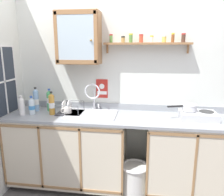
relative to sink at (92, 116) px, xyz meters
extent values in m
cube|color=silver|center=(0.33, 0.29, 0.41)|extent=(3.29, 0.05, 2.66)
cube|color=black|center=(-0.29, -0.01, -0.88)|extent=(1.38, 0.54, 0.08)
cube|color=beige|center=(-0.29, -0.04, -0.42)|extent=(1.40, 0.60, 0.83)
cube|color=#997047|center=(-0.29, -0.35, -0.05)|extent=(1.40, 0.01, 0.03)
cube|color=#997047|center=(-0.29, -0.35, -0.79)|extent=(1.40, 0.01, 0.03)
cube|color=#997047|center=(-0.99, -0.35, -0.42)|extent=(0.02, 0.01, 0.76)
cube|color=#997047|center=(-0.53, -0.35, -0.42)|extent=(0.02, 0.01, 0.76)
cube|color=#997047|center=(-0.06, -0.35, -0.42)|extent=(0.02, 0.01, 0.76)
cube|color=#997047|center=(0.41, -0.35, -0.42)|extent=(0.02, 0.01, 0.76)
cube|color=black|center=(1.16, -0.01, -0.88)|extent=(0.96, 0.54, 0.08)
cube|color=beige|center=(1.16, -0.04, -0.42)|extent=(0.98, 0.60, 0.83)
cube|color=#997047|center=(1.16, -0.35, -0.05)|extent=(0.98, 0.01, 0.03)
cube|color=#997047|center=(0.68, -0.35, -0.42)|extent=(0.02, 0.01, 0.76)
cube|color=#997047|center=(1.16, -0.35, -0.42)|extent=(0.02, 0.01, 0.76)
cube|color=gray|center=(0.33, -0.04, 0.01)|extent=(2.65, 0.63, 0.03)
cube|color=gray|center=(0.33, 0.25, 0.06)|extent=(2.65, 0.02, 0.08)
cube|color=silver|center=(0.00, -0.02, 0.03)|extent=(0.60, 0.43, 0.01)
cube|color=slate|center=(0.00, -0.02, -0.11)|extent=(0.51, 0.35, 0.01)
cube|color=slate|center=(0.00, 0.16, -0.05)|extent=(0.51, 0.01, 0.14)
cube|color=slate|center=(0.00, -0.20, -0.05)|extent=(0.51, 0.01, 0.14)
cylinder|color=#4C4C51|center=(0.00, -0.02, -0.11)|extent=(0.04, 0.04, 0.01)
cylinder|color=silver|center=(-0.02, 0.21, 0.03)|extent=(0.05, 0.05, 0.02)
cylinder|color=silver|center=(-0.02, 0.21, 0.16)|extent=(0.02, 0.02, 0.23)
torus|color=silver|center=(-0.02, 0.12, 0.28)|extent=(0.20, 0.02, 0.20)
cylinder|color=silver|center=(0.04, 0.21, 0.07)|extent=(0.02, 0.02, 0.06)
cube|color=silver|center=(1.23, -0.01, 0.06)|extent=(0.40, 0.29, 0.08)
cylinder|color=#2D2D2D|center=(1.13, 0.01, 0.10)|extent=(0.16, 0.16, 0.01)
cylinder|color=#2D2D2D|center=(1.32, 0.01, 0.10)|extent=(0.16, 0.16, 0.01)
cylinder|color=black|center=(1.13, -0.14, 0.06)|extent=(0.03, 0.02, 0.03)
cylinder|color=black|center=(1.32, -0.14, 0.06)|extent=(0.03, 0.02, 0.03)
cylinder|color=silver|center=(1.13, 0.01, 0.14)|extent=(0.16, 0.16, 0.07)
torus|color=silver|center=(1.13, 0.01, 0.18)|extent=(0.17, 0.17, 0.01)
cylinder|color=black|center=(0.97, -0.04, 0.17)|extent=(0.18, 0.08, 0.02)
cylinder|color=silver|center=(-0.72, -0.09, 0.11)|extent=(0.07, 0.07, 0.17)
cone|color=silver|center=(-0.72, -0.09, 0.21)|extent=(0.07, 0.07, 0.03)
cylinder|color=#2D59B2|center=(-0.72, -0.09, 0.23)|extent=(0.03, 0.03, 0.02)
cylinder|color=#3F8CCC|center=(-0.72, -0.09, 0.10)|extent=(0.07, 0.07, 0.05)
cylinder|color=white|center=(-0.81, -0.15, 0.12)|extent=(0.07, 0.07, 0.19)
cone|color=white|center=(-0.81, -0.15, 0.23)|extent=(0.06, 0.06, 0.03)
cylinder|color=white|center=(-0.81, -0.15, 0.25)|extent=(0.03, 0.03, 0.02)
cylinder|color=white|center=(-0.81, -0.15, 0.12)|extent=(0.07, 0.07, 0.05)
cylinder|color=gold|center=(-0.47, -0.07, 0.14)|extent=(0.07, 0.07, 0.23)
cone|color=gold|center=(-0.47, -0.07, 0.27)|extent=(0.06, 0.06, 0.03)
cylinder|color=#262626|center=(-0.47, -0.07, 0.29)|extent=(0.03, 0.03, 0.02)
cylinder|color=white|center=(-0.47, -0.07, 0.13)|extent=(0.07, 0.07, 0.06)
cylinder|color=#8CB7E0|center=(-0.73, 0.05, 0.15)|extent=(0.07, 0.07, 0.25)
cone|color=#8CB7E0|center=(-0.73, 0.05, 0.29)|extent=(0.06, 0.06, 0.03)
cylinder|color=#262626|center=(-0.73, 0.05, 0.32)|extent=(0.03, 0.03, 0.02)
cylinder|color=white|center=(-0.73, 0.05, 0.14)|extent=(0.07, 0.07, 0.07)
cylinder|color=#4CB266|center=(-0.56, 0.07, 0.14)|extent=(0.07, 0.07, 0.23)
cone|color=#4CB266|center=(-0.56, 0.07, 0.27)|extent=(0.06, 0.06, 0.03)
cylinder|color=#2D59B2|center=(-0.56, 0.07, 0.30)|extent=(0.03, 0.03, 0.02)
cylinder|color=white|center=(-0.56, 0.07, 0.16)|extent=(0.07, 0.07, 0.07)
cube|color=#333338|center=(-0.27, 0.00, 0.03)|extent=(0.30, 0.28, 0.01)
cylinder|color=#4C4F54|center=(-0.41, -0.13, 0.09)|extent=(0.01, 0.01, 0.12)
cylinder|color=#4C4F54|center=(-0.13, -0.13, 0.09)|extent=(0.01, 0.01, 0.12)
cylinder|color=#4C4F54|center=(-0.41, 0.13, 0.09)|extent=(0.01, 0.01, 0.12)
cylinder|color=#4C4F54|center=(-0.13, 0.13, 0.09)|extent=(0.01, 0.01, 0.12)
cylinder|color=#4C4F54|center=(-0.27, -0.13, 0.15)|extent=(0.28, 0.01, 0.01)
cylinder|color=#4C4F54|center=(-0.27, 0.13, 0.15)|extent=(0.28, 0.01, 0.01)
cylinder|color=white|center=(-0.34, 0.00, 0.11)|extent=(0.01, 0.14, 0.14)
cylinder|color=white|center=(-0.28, 0.00, 0.11)|extent=(0.01, 0.16, 0.16)
cylinder|color=white|center=(-0.29, -0.04, 0.06)|extent=(0.10, 0.10, 0.09)
torus|color=white|center=(-0.34, -0.06, 0.07)|extent=(0.06, 0.04, 0.06)
cube|color=#996B42|center=(-0.17, 0.14, 0.92)|extent=(0.52, 0.24, 0.61)
cube|color=silver|center=(-0.17, 0.02, 0.92)|extent=(0.43, 0.01, 0.50)
cube|color=#996B42|center=(-0.41, 0.02, 0.92)|extent=(0.04, 0.01, 0.58)
cube|color=#996B42|center=(0.06, 0.02, 0.92)|extent=(0.04, 0.01, 0.58)
cube|color=#996B42|center=(-0.17, 0.02, 1.19)|extent=(0.49, 0.01, 0.05)
cube|color=#996B42|center=(-0.17, 0.02, 0.64)|extent=(0.49, 0.01, 0.05)
sphere|color=olive|center=(0.01, 0.00, 0.89)|extent=(0.02, 0.02, 0.02)
cube|color=#996B42|center=(0.64, 0.19, 0.85)|extent=(1.02, 0.14, 0.02)
cube|color=#996B42|center=(0.16, 0.25, 0.79)|extent=(0.02, 0.03, 0.10)
cube|color=#996B42|center=(1.12, 0.25, 0.79)|extent=(0.02, 0.03, 0.10)
cylinder|color=#598C3F|center=(0.21, 0.19, 0.91)|extent=(0.04, 0.04, 0.08)
cylinder|color=red|center=(0.21, 0.19, 0.96)|extent=(0.04, 0.04, 0.02)
cylinder|color=tan|center=(0.35, 0.20, 0.90)|extent=(0.04, 0.04, 0.06)
cylinder|color=black|center=(0.35, 0.20, 0.93)|extent=(0.05, 0.05, 0.02)
cylinder|color=#598C3F|center=(0.45, 0.19, 0.91)|extent=(0.04, 0.04, 0.09)
cylinder|color=yellow|center=(0.45, 0.19, 0.96)|extent=(0.05, 0.05, 0.02)
cylinder|color=#CC4C33|center=(0.57, 0.20, 0.91)|extent=(0.05, 0.05, 0.08)
cylinder|color=red|center=(0.57, 0.20, 0.95)|extent=(0.05, 0.05, 0.02)
cylinder|color=silver|center=(0.69, 0.19, 0.90)|extent=(0.04, 0.04, 0.06)
cylinder|color=yellow|center=(0.69, 0.19, 0.94)|extent=(0.04, 0.04, 0.02)
cylinder|color=#E0C659|center=(0.83, 0.18, 0.90)|extent=(0.05, 0.05, 0.06)
cylinder|color=white|center=(0.83, 0.18, 0.94)|extent=(0.05, 0.05, 0.02)
cylinder|color=brown|center=(0.93, 0.18, 0.91)|extent=(0.04, 0.04, 0.09)
cylinder|color=yellow|center=(0.93, 0.18, 0.96)|extent=(0.04, 0.04, 0.02)
cylinder|color=#4C3326|center=(1.05, 0.20, 0.91)|extent=(0.05, 0.05, 0.09)
cylinder|color=red|center=(1.05, 0.20, 0.96)|extent=(0.05, 0.05, 0.02)
cube|color=#B2261E|center=(0.08, 0.26, 0.29)|extent=(0.15, 0.01, 0.24)
cube|color=white|center=(0.08, 0.25, 0.24)|extent=(0.13, 0.00, 0.04)
cylinder|color=white|center=(0.08, 0.25, 0.32)|extent=(0.07, 0.00, 0.07)
cube|color=white|center=(-1.00, -0.15, 0.42)|extent=(0.01, 0.02, 0.79)
cylinder|color=silver|center=(0.54, -0.19, -0.72)|extent=(0.29, 0.29, 0.39)
torus|color=white|center=(0.54, -0.19, -0.53)|extent=(0.32, 0.32, 0.03)
camera|label=1|loc=(0.60, -2.48, 0.80)|focal=35.01mm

